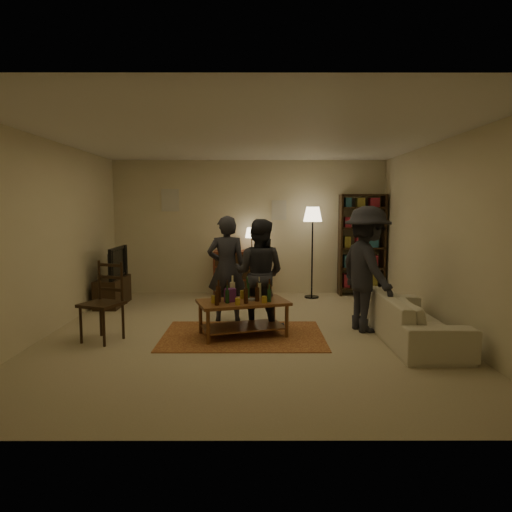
{
  "coord_description": "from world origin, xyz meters",
  "views": [
    {
      "loc": [
        0.12,
        -6.29,
        1.77
      ],
      "look_at": [
        0.13,
        0.1,
        1.08
      ],
      "focal_mm": 32.0,
      "sensor_mm": 36.0,
      "label": 1
    }
  ],
  "objects_px": {
    "coffee_table": "(243,306)",
    "person_left": "(227,269)",
    "person_by_sofa": "(367,269)",
    "dresser": "(240,272)",
    "floor_lamp": "(313,221)",
    "person_right": "(259,273)",
    "sofa": "(413,318)",
    "tv_stand": "(113,284)",
    "bookshelf": "(362,244)",
    "dining_chair": "(105,298)"
  },
  "relations": [
    {
      "from": "coffee_table",
      "to": "person_left",
      "type": "height_order",
      "value": "person_left"
    },
    {
      "from": "person_by_sofa",
      "to": "person_left",
      "type": "bearing_deg",
      "value": 57.91
    },
    {
      "from": "coffee_table",
      "to": "dresser",
      "type": "relative_size",
      "value": 0.98
    },
    {
      "from": "floor_lamp",
      "to": "person_right",
      "type": "xyz_separation_m",
      "value": [
        -1.05,
        -2.16,
        -0.71
      ]
    },
    {
      "from": "dresser",
      "to": "person_by_sofa",
      "type": "distance_m",
      "value": 3.25
    },
    {
      "from": "dresser",
      "to": "sofa",
      "type": "height_order",
      "value": "dresser"
    },
    {
      "from": "tv_stand",
      "to": "person_by_sofa",
      "type": "height_order",
      "value": "person_by_sofa"
    },
    {
      "from": "floor_lamp",
      "to": "dresser",
      "type": "bearing_deg",
      "value": 170.58
    },
    {
      "from": "tv_stand",
      "to": "sofa",
      "type": "height_order",
      "value": "tv_stand"
    },
    {
      "from": "coffee_table",
      "to": "tv_stand",
      "type": "height_order",
      "value": "tv_stand"
    },
    {
      "from": "person_left",
      "to": "person_by_sofa",
      "type": "xyz_separation_m",
      "value": [
        2.02,
        -0.57,
        0.07
      ]
    },
    {
      "from": "bookshelf",
      "to": "floor_lamp",
      "type": "xyz_separation_m",
      "value": [
        -1.02,
        -0.3,
        0.47
      ]
    },
    {
      "from": "person_by_sofa",
      "to": "dresser",
      "type": "bearing_deg",
      "value": 19.67
    },
    {
      "from": "person_right",
      "to": "bookshelf",
      "type": "bearing_deg",
      "value": -110.9
    },
    {
      "from": "coffee_table",
      "to": "dresser",
      "type": "distance_m",
      "value": 2.89
    },
    {
      "from": "floor_lamp",
      "to": "person_right",
      "type": "height_order",
      "value": "floor_lamp"
    },
    {
      "from": "sofa",
      "to": "person_by_sofa",
      "type": "bearing_deg",
      "value": 44.75
    },
    {
      "from": "dresser",
      "to": "sofa",
      "type": "distance_m",
      "value": 3.93
    },
    {
      "from": "floor_lamp",
      "to": "person_by_sofa",
      "type": "relative_size",
      "value": 0.99
    },
    {
      "from": "dresser",
      "to": "bookshelf",
      "type": "bearing_deg",
      "value": 1.57
    },
    {
      "from": "tv_stand",
      "to": "dresser",
      "type": "xyz_separation_m",
      "value": [
        2.25,
        0.91,
        0.09
      ]
    },
    {
      "from": "person_left",
      "to": "dining_chair",
      "type": "bearing_deg",
      "value": 31.27
    },
    {
      "from": "sofa",
      "to": "coffee_table",
      "type": "bearing_deg",
      "value": 84.31
    },
    {
      "from": "person_left",
      "to": "person_right",
      "type": "distance_m",
      "value": 0.62
    },
    {
      "from": "bookshelf",
      "to": "sofa",
      "type": "distance_m",
      "value": 3.26
    },
    {
      "from": "coffee_table",
      "to": "person_by_sofa",
      "type": "relative_size",
      "value": 0.75
    },
    {
      "from": "tv_stand",
      "to": "floor_lamp",
      "type": "xyz_separation_m",
      "value": [
        3.67,
        0.68,
        1.12
      ]
    },
    {
      "from": "dresser",
      "to": "person_by_sofa",
      "type": "bearing_deg",
      "value": -54.05
    },
    {
      "from": "coffee_table",
      "to": "person_by_sofa",
      "type": "distance_m",
      "value": 1.84
    },
    {
      "from": "bookshelf",
      "to": "person_by_sofa",
      "type": "xyz_separation_m",
      "value": [
        -0.55,
        -2.68,
        -0.14
      ]
    },
    {
      "from": "dining_chair",
      "to": "tv_stand",
      "type": "bearing_deg",
      "value": 127.29
    },
    {
      "from": "dining_chair",
      "to": "person_by_sofa",
      "type": "distance_m",
      "value": 3.62
    },
    {
      "from": "dining_chair",
      "to": "person_by_sofa",
      "type": "bearing_deg",
      "value": 29.58
    },
    {
      "from": "dresser",
      "to": "person_right",
      "type": "relative_size",
      "value": 0.85
    },
    {
      "from": "floor_lamp",
      "to": "sofa",
      "type": "height_order",
      "value": "floor_lamp"
    },
    {
      "from": "bookshelf",
      "to": "floor_lamp",
      "type": "relative_size",
      "value": 1.14
    },
    {
      "from": "tv_stand",
      "to": "person_right",
      "type": "xyz_separation_m",
      "value": [
        2.62,
        -1.48,
        0.41
      ]
    },
    {
      "from": "floor_lamp",
      "to": "person_by_sofa",
      "type": "height_order",
      "value": "person_by_sofa"
    },
    {
      "from": "floor_lamp",
      "to": "person_right",
      "type": "bearing_deg",
      "value": -115.81
    },
    {
      "from": "sofa",
      "to": "tv_stand",
      "type": "bearing_deg",
      "value": 64.66
    },
    {
      "from": "dining_chair",
      "to": "bookshelf",
      "type": "distance_m",
      "value": 5.19
    },
    {
      "from": "coffee_table",
      "to": "bookshelf",
      "type": "relative_size",
      "value": 0.66
    },
    {
      "from": "floor_lamp",
      "to": "sofa",
      "type": "xyz_separation_m",
      "value": [
        0.98,
        -2.88,
        -1.2
      ]
    },
    {
      "from": "bookshelf",
      "to": "sofa",
      "type": "bearing_deg",
      "value": -90.82
    },
    {
      "from": "coffee_table",
      "to": "dresser",
      "type": "xyz_separation_m",
      "value": [
        -0.14,
        2.89,
        0.05
      ]
    },
    {
      "from": "sofa",
      "to": "person_by_sofa",
      "type": "distance_m",
      "value": 0.92
    },
    {
      "from": "tv_stand",
      "to": "bookshelf",
      "type": "bearing_deg",
      "value": 11.8
    },
    {
      "from": "dining_chair",
      "to": "person_right",
      "type": "bearing_deg",
      "value": 40.26
    },
    {
      "from": "dining_chair",
      "to": "sofa",
      "type": "xyz_separation_m",
      "value": [
        4.08,
        -0.06,
        -0.26
      ]
    },
    {
      "from": "bookshelf",
      "to": "person_right",
      "type": "distance_m",
      "value": 3.23
    }
  ]
}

